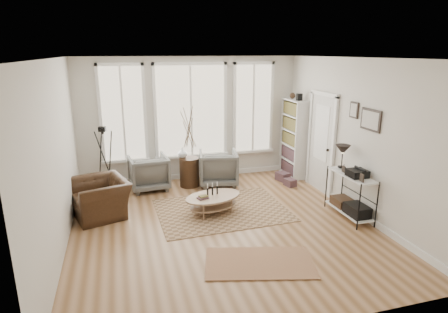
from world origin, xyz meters
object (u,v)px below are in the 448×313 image
object	(u,v)px
armchair_right	(218,168)
accent_chair	(101,198)
low_shelf	(350,191)
side_table	(189,148)
armchair_left	(149,173)
coffee_table	(213,200)
bookcase	(293,138)

from	to	relation	value
armchair_right	accent_chair	bearing A→B (deg)	33.10
low_shelf	side_table	xyz separation A→B (m)	(-2.56, 2.46, 0.39)
armchair_left	side_table	world-z (taller)	side_table
low_shelf	side_table	size ratio (longest dim) A/B	0.69
low_shelf	coffee_table	size ratio (longest dim) A/B	1.03
armchair_right	side_table	size ratio (longest dim) A/B	0.47
low_shelf	bookcase	bearing A→B (deg)	88.72
armchair_left	accent_chair	distance (m)	1.54
armchair_right	side_table	distance (m)	0.84
low_shelf	armchair_right	world-z (taller)	low_shelf
bookcase	side_table	world-z (taller)	bookcase
bookcase	side_table	size ratio (longest dim) A/B	1.10
coffee_table	side_table	xyz separation A→B (m)	(-0.14, 1.61, 0.63)
accent_chair	coffee_table	bearing A→B (deg)	59.26
armchair_left	armchair_right	size ratio (longest dim) A/B	0.96
bookcase	coffee_table	world-z (taller)	bookcase
low_shelf	accent_chair	bearing A→B (deg)	163.18
low_shelf	coffee_table	world-z (taller)	low_shelf
coffee_table	armchair_right	distance (m)	1.62
low_shelf	side_table	distance (m)	3.57
bookcase	armchair_right	distance (m)	2.03
low_shelf	accent_chair	xyz separation A→B (m)	(-4.47, 1.35, -0.16)
coffee_table	low_shelf	bearing A→B (deg)	-19.40
bookcase	low_shelf	size ratio (longest dim) A/B	1.58
armchair_left	accent_chair	xyz separation A→B (m)	(-1.00, -1.17, -0.04)
side_table	accent_chair	size ratio (longest dim) A/B	1.75
bookcase	coffee_table	bearing A→B (deg)	-145.95
coffee_table	armchair_left	size ratio (longest dim) A/B	1.49
coffee_table	armchair_left	xyz separation A→B (m)	(-1.05, 1.68, 0.11)
armchair_right	low_shelf	bearing A→B (deg)	139.82
coffee_table	bookcase	bearing A→B (deg)	34.05
armchair_left	armchair_right	distance (m)	1.58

